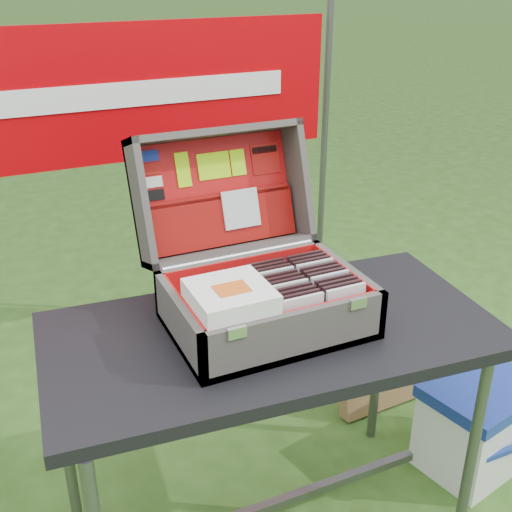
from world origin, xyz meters
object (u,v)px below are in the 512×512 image
suitcase (258,242)px  cardboard_box (381,359)px  cooler (477,424)px  table (271,438)px

suitcase → cardboard_box: bearing=26.2°
suitcase → cooler: bearing=-6.5°
suitcase → cooler: size_ratio=1.33×
cardboard_box → cooler: bearing=-79.2°
suitcase → cooler: 1.25m
table → cooler: 0.90m
suitcase → cardboard_box: 1.20m
cooler → cardboard_box: size_ratio=0.94×
cooler → cardboard_box: bearing=91.7°
cooler → cardboard_box: cardboard_box is taller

